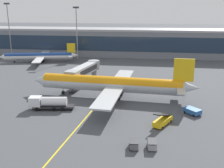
{
  "coord_description": "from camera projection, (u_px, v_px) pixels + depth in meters",
  "views": [
    {
      "loc": [
        9.03,
        -62.24,
        24.38
      ],
      "look_at": [
        -0.58,
        6.39,
        4.5
      ],
      "focal_mm": 43.41,
      "sensor_mm": 36.0,
      "label": 1
    }
  ],
  "objects": [
    {
      "name": "commuter_jet_far",
      "position": [
        39.0,
        56.0,
        122.45
      ],
      "size": [
        35.24,
        28.36,
        8.38
      ],
      "color": "white",
      "rests_on": "ground_plane"
    },
    {
      "name": "baggage_cart_0",
      "position": [
        134.0,
        144.0,
        48.25
      ],
      "size": [
        1.81,
        2.77,
        1.48
      ],
      "color": "#595B60",
      "rests_on": "ground_plane"
    },
    {
      "name": "ground_plane",
      "position": [
        111.0,
        108.0,
        67.18
      ],
      "size": [
        700.0,
        700.0,
        0.0
      ],
      "primitive_type": "plane",
      "color": "#47494F"
    },
    {
      "name": "terminal_building",
      "position": [
        128.0,
        42.0,
        137.84
      ],
      "size": [
        173.19,
        16.54,
        13.65
      ],
      "color": "slate",
      "rests_on": "ground_plane"
    },
    {
      "name": "pushback_tug",
      "position": [
        193.0,
        111.0,
        63.36
      ],
      "size": [
        4.26,
        4.36,
        1.4
      ],
      "color": "#285B9E",
      "rests_on": "ground_plane"
    },
    {
      "name": "main_airliner",
      "position": [
        112.0,
        84.0,
        74.18
      ],
      "size": [
        46.67,
        37.14,
        11.7
      ],
      "color": "#B2B7BC",
      "rests_on": "ground_plane"
    },
    {
      "name": "apron_light_mast_0",
      "position": [
        77.0,
        29.0,
        127.53
      ],
      "size": [
        2.8,
        0.5,
        24.38
      ],
      "color": "gray",
      "rests_on": "ground_plane"
    },
    {
      "name": "baggage_cart_1",
      "position": [
        152.0,
        144.0,
        48.08
      ],
      "size": [
        1.81,
        2.77,
        1.48
      ],
      "color": "gray",
      "rests_on": "ground_plane"
    },
    {
      "name": "belt_loader",
      "position": [
        163.0,
        120.0,
        57.69
      ],
      "size": [
        4.53,
        6.7,
        3.49
      ],
      "color": "yellow",
      "rests_on": "ground_plane"
    },
    {
      "name": "fuel_tanker",
      "position": [
        49.0,
        103.0,
        66.16
      ],
      "size": [
        11.04,
        3.95,
        3.25
      ],
      "color": "#232326",
      "rests_on": "ground_plane"
    },
    {
      "name": "apron_light_mast_1",
      "position": [
        9.0,
        26.0,
        131.81
      ],
      "size": [
        2.8,
        0.5,
        26.12
      ],
      "color": "gray",
      "rests_on": "ground_plane"
    },
    {
      "name": "jet_bridge",
      "position": [
        85.0,
        70.0,
        86.2
      ],
      "size": [
        7.1,
        19.78,
        6.61
      ],
      "color": "#B2B7BC",
      "rests_on": "ground_plane"
    },
    {
      "name": "apron_lead_in_line",
      "position": [
        97.0,
        105.0,
        69.61
      ],
      "size": [
        8.35,
        79.62,
        0.01
      ],
      "primitive_type": "cube",
      "rotation": [
        0.0,
        0.0,
        -0.1
      ],
      "color": "yellow",
      "rests_on": "ground_plane"
    }
  ]
}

